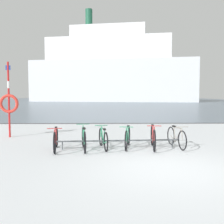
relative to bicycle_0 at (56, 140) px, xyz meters
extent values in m
cube|color=silver|center=(3.22, -3.11, -0.40)|extent=(80.00, 22.00, 0.08)
cube|color=slate|center=(3.22, 62.89, -0.40)|extent=(80.00, 110.00, 0.08)
cube|color=#47474C|center=(3.22, 7.89, -0.38)|extent=(80.00, 0.50, 0.05)
cylinder|color=#4C5156|center=(2.09, 0.25, -0.08)|extent=(4.22, 0.33, 0.05)
cylinder|color=#4C5156|center=(0.20, 0.12, -0.22)|extent=(0.04, 0.04, 0.28)
cylinder|color=#4C5156|center=(3.99, 0.38, -0.22)|extent=(0.04, 0.04, 0.28)
torus|color=black|center=(0.07, -0.50, -0.02)|extent=(0.14, 0.69, 0.69)
torus|color=black|center=(-0.07, 0.51, -0.02)|extent=(0.14, 0.69, 0.69)
cylinder|color=#B22D2D|center=(0.02, -0.17, 0.10)|extent=(0.11, 0.54, 0.58)
cylinder|color=#B22D2D|center=(-0.02, 0.15, 0.08)|extent=(0.06, 0.19, 0.52)
cylinder|color=#B22D2D|center=(0.01, -0.10, 0.36)|extent=(0.12, 0.67, 0.08)
cylinder|color=#B22D2D|center=(-0.04, 0.29, -0.10)|extent=(0.09, 0.45, 0.19)
cylinder|color=#B22D2D|center=(0.06, -0.47, 0.18)|extent=(0.05, 0.12, 0.41)
cube|color=black|center=(-0.03, 0.23, 0.37)|extent=(0.11, 0.21, 0.05)
cylinder|color=#B22D2D|center=(0.06, -0.43, 0.43)|extent=(0.46, 0.08, 0.02)
torus|color=black|center=(0.85, 0.59, -0.01)|extent=(0.15, 0.71, 0.71)
torus|color=black|center=(1.01, -0.46, -0.01)|extent=(0.15, 0.71, 0.71)
cylinder|color=#2D8C60|center=(0.90, 0.25, 0.12)|extent=(0.12, 0.55, 0.60)
cylinder|color=#2D8C60|center=(0.95, -0.09, 0.09)|extent=(0.06, 0.20, 0.54)
cylinder|color=#2D8C60|center=(0.91, 0.17, 0.38)|extent=(0.14, 0.69, 0.09)
cylinder|color=#2D8C60|center=(0.97, -0.23, -0.09)|extent=(0.10, 0.46, 0.19)
cylinder|color=#2D8C60|center=(0.85, 0.55, 0.20)|extent=(0.05, 0.12, 0.42)
cube|color=black|center=(0.96, -0.17, 0.40)|extent=(0.11, 0.21, 0.05)
cylinder|color=#2D8C60|center=(0.86, 0.51, 0.46)|extent=(0.46, 0.09, 0.02)
torus|color=black|center=(1.48, 0.77, -0.04)|extent=(0.17, 0.65, 0.65)
torus|color=black|center=(1.67, -0.22, -0.04)|extent=(0.17, 0.65, 0.65)
cylinder|color=#2D8C60|center=(1.54, 0.45, 0.08)|extent=(0.14, 0.53, 0.55)
cylinder|color=#2D8C60|center=(1.60, 0.13, 0.05)|extent=(0.07, 0.19, 0.49)
cylinder|color=#2D8C60|center=(1.55, 0.38, 0.32)|extent=(0.16, 0.65, 0.08)
cylinder|color=#2D8C60|center=(1.63, -0.01, -0.11)|extent=(0.12, 0.44, 0.18)
cylinder|color=#2D8C60|center=(1.48, 0.74, 0.15)|extent=(0.06, 0.12, 0.39)
cube|color=black|center=(1.62, 0.05, 0.33)|extent=(0.12, 0.21, 0.05)
cylinder|color=#2D8C60|center=(1.49, 0.70, 0.39)|extent=(0.46, 0.11, 0.02)
torus|color=black|center=(2.33, -0.13, -0.02)|extent=(0.16, 0.68, 0.68)
torus|color=black|center=(2.50, 0.87, -0.02)|extent=(0.16, 0.68, 0.68)
cylinder|color=#2D8C60|center=(2.39, 0.19, 0.10)|extent=(0.13, 0.54, 0.58)
cylinder|color=#2D8C60|center=(2.44, 0.52, 0.08)|extent=(0.07, 0.19, 0.52)
cylinder|color=#2D8C60|center=(2.40, 0.27, 0.35)|extent=(0.15, 0.66, 0.08)
cylinder|color=#2D8C60|center=(2.47, 0.66, -0.10)|extent=(0.11, 0.45, 0.19)
cylinder|color=#2D8C60|center=(2.34, -0.10, 0.18)|extent=(0.05, 0.12, 0.41)
cube|color=black|center=(2.46, 0.60, 0.37)|extent=(0.11, 0.21, 0.05)
cylinder|color=#2D8C60|center=(2.35, -0.06, 0.43)|extent=(0.46, 0.10, 0.02)
torus|color=black|center=(3.24, -0.26, 0.00)|extent=(0.12, 0.73, 0.73)
torus|color=black|center=(3.34, 0.80, 0.00)|extent=(0.12, 0.73, 0.73)
cylinder|color=#B22D2D|center=(3.27, 0.09, 0.13)|extent=(0.09, 0.56, 0.61)
cylinder|color=#B22D2D|center=(3.31, 0.43, 0.11)|extent=(0.06, 0.20, 0.55)
cylinder|color=#B22D2D|center=(3.28, 0.17, 0.40)|extent=(0.11, 0.70, 0.09)
cylinder|color=#B22D2D|center=(3.32, 0.58, -0.08)|extent=(0.08, 0.47, 0.20)
cylinder|color=#B22D2D|center=(3.24, -0.22, 0.21)|extent=(0.05, 0.12, 0.43)
cube|color=black|center=(3.31, 0.51, 0.41)|extent=(0.10, 0.21, 0.05)
cylinder|color=#B22D2D|center=(3.24, -0.18, 0.48)|extent=(0.46, 0.07, 0.02)
torus|color=black|center=(4.21, -0.06, -0.03)|extent=(0.13, 0.67, 0.67)
torus|color=black|center=(4.07, 0.93, -0.03)|extent=(0.13, 0.67, 0.67)
cylinder|color=gray|center=(4.16, 0.26, 0.09)|extent=(0.11, 0.53, 0.57)
cylinder|color=gray|center=(4.12, 0.59, 0.07)|extent=(0.06, 0.19, 0.51)
cylinder|color=gray|center=(4.15, 0.34, 0.34)|extent=(0.12, 0.65, 0.08)
cylinder|color=gray|center=(4.10, 0.72, -0.11)|extent=(0.10, 0.44, 0.18)
cylinder|color=gray|center=(4.20, -0.02, 0.17)|extent=(0.05, 0.11, 0.40)
cube|color=black|center=(4.11, 0.66, 0.36)|extent=(0.11, 0.21, 0.05)
cylinder|color=gray|center=(4.20, 0.01, 0.41)|extent=(0.46, 0.09, 0.02)
cylinder|color=red|center=(-2.53, 2.70, 1.26)|extent=(0.08, 0.08, 3.25)
cylinder|color=white|center=(-2.53, 2.70, 1.91)|extent=(0.09, 0.09, 0.30)
torus|color=red|center=(-2.53, 2.70, 1.10)|extent=(0.83, 0.13, 0.83)
cube|color=navy|center=(-2.53, 2.70, 2.64)|extent=(0.20, 0.03, 0.20)
cube|color=silver|center=(3.04, 57.10, 4.72)|extent=(41.66, 16.63, 10.17)
cube|color=white|center=(2.04, 57.27, 12.60)|extent=(31.41, 13.43, 5.59)
cube|color=white|center=(2.04, 57.27, 16.83)|extent=(19.17, 9.88, 2.85)
cylinder|color=#1E593F|center=(-2.96, 58.15, 20.54)|extent=(1.75, 1.75, 4.58)
camera|label=1|loc=(1.72, -8.50, 1.51)|focal=41.41mm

